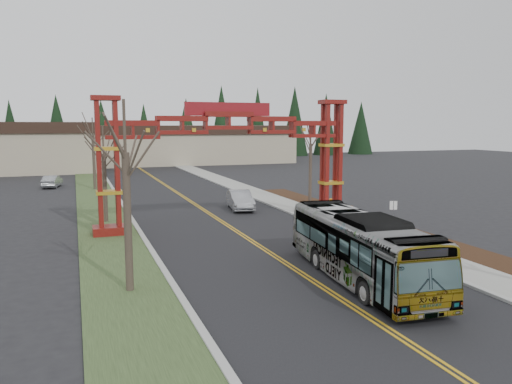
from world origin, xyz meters
name	(u,v)px	position (x,y,z in m)	size (l,w,h in m)	color
ground	(372,320)	(0.00, 0.00, 0.00)	(200.00, 200.00, 0.00)	black
road	(204,210)	(0.00, 25.00, 0.01)	(12.00, 110.00, 0.02)	black
lane_line_left	(203,210)	(-0.12, 25.00, 0.03)	(0.12, 100.00, 0.01)	gold
lane_line_right	(206,210)	(0.12, 25.00, 0.03)	(0.12, 100.00, 0.01)	gold
curb_right	(273,206)	(6.15, 25.00, 0.07)	(0.30, 110.00, 0.15)	#A8A8A3
sidewalk_right	(288,205)	(7.60, 25.00, 0.08)	(2.60, 110.00, 0.14)	gray
landscape_strip	(423,239)	(10.20, 10.00, 0.06)	(2.60, 50.00, 0.12)	black
grass_median	(104,216)	(-8.00, 25.00, 0.04)	(4.00, 110.00, 0.08)	#2D4120
curb_left	(129,214)	(-6.15, 25.00, 0.07)	(0.30, 110.00, 0.15)	#A8A8A3
gateway_arch	(228,141)	(0.00, 18.00, 5.98)	(18.20, 1.60, 8.90)	#650E0D
retail_building_east	(185,144)	(10.00, 79.95, 3.51)	(38.00, 20.30, 7.00)	tan
conifer_treeline	(126,128)	(0.25, 92.00, 6.49)	(116.10, 5.60, 13.00)	black
transit_bus	(360,247)	(2.04, 4.24, 1.56)	(2.62, 11.19, 3.12)	#AEB2B7
silver_sedan	(240,200)	(2.98, 24.54, 0.81)	(1.71, 4.91, 1.62)	#A5A8AD
parked_car_far_a	(52,181)	(-12.51, 46.13, 0.69)	(1.47, 4.22, 1.39)	#9CA0A3
bare_tree_median_near	(125,154)	(-8.00, 6.23, 5.91)	(3.31, 3.31, 8.13)	#382D26
bare_tree_median_mid	(104,155)	(-8.00, 22.54, 4.96)	(3.07, 3.07, 7.02)	#382D26
bare_tree_median_far	(93,138)	(-8.00, 42.26, 5.66)	(3.31, 3.31, 7.88)	#382D26
bare_tree_right_far	(311,144)	(10.00, 25.53, 5.37)	(2.91, 2.91, 7.33)	#382D26
street_sign	(393,210)	(9.67, 12.45, 1.51)	(0.46, 0.21, 2.11)	#3F3F44
barrel_south	(350,212)	(9.60, 17.86, 0.47)	(0.51, 0.51, 0.94)	#CF650B
barrel_mid	(338,210)	(9.38, 19.22, 0.46)	(0.49, 0.49, 0.91)	#CF650B
barrel_north	(333,206)	(9.67, 20.65, 0.56)	(0.60, 0.60, 1.11)	#CF650B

